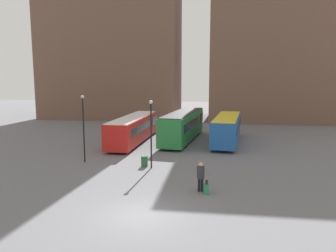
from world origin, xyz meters
name	(u,v)px	position (x,y,z in m)	size (l,w,h in m)	color
ground_plane	(140,216)	(0.00, 0.00, 0.00)	(160.00, 160.00, 0.00)	slate
building_block_right	(288,29)	(15.06, 41.07, 14.67)	(24.64, 13.57, 29.33)	brown
bus_0	(134,128)	(-4.98, 18.59, 1.55)	(2.87, 12.32, 2.82)	red
bus_1	(183,125)	(0.19, 20.47, 1.73)	(3.97, 12.37, 3.17)	#237A38
bus_2	(227,128)	(5.00, 19.72, 1.58)	(3.61, 10.94, 2.90)	#1E56A3
traveler	(201,174)	(2.87, 4.03, 1.10)	(0.57, 0.57, 1.85)	black
suitcase	(206,189)	(3.22, 3.65, 0.32)	(0.35, 0.46, 0.92)	#28844C
lamp_post_0	(151,128)	(-1.13, 8.76, 3.12)	(0.28, 0.28, 5.26)	black
lamp_post_1	(83,123)	(-6.96, 9.76, 3.28)	(0.28, 0.28, 5.57)	black
trash_bin	(144,161)	(-1.76, 9.13, 0.42)	(0.52, 0.52, 0.85)	#285633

